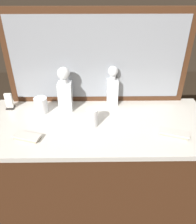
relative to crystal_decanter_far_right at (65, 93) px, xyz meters
The scene contains 10 objects.
ground_plane 1.05m from the crystal_decanter_far_right, 39.08° to the right, with size 6.00×6.00×0.00m, color #2D2319.
dresser 0.63m from the crystal_decanter_far_right, 39.08° to the right, with size 1.40×0.60×0.90m.
dresser_mirror 0.31m from the crystal_decanter_far_right, 27.93° to the left, with size 1.20×0.03×0.62m.
crystal_decanter_far_right is the anchor object (origin of this frame).
crystal_decanter_center 0.32m from the crystal_decanter_far_right, 12.31° to the left, with size 0.08×0.08×0.28m.
crystal_tumbler_rear 0.27m from the crystal_decanter_far_right, 47.48° to the right, with size 0.07×0.07×0.11m.
crystal_tumbler_far_left 0.18m from the crystal_decanter_far_right, 166.25° to the right, with size 0.09×0.09×0.10m.
silver_brush_front 0.71m from the crystal_decanter_far_right, 24.81° to the right, with size 0.18×0.11×0.02m.
silver_brush_center 0.38m from the crystal_decanter_far_right, 120.17° to the right, with size 0.16×0.10×0.02m.
napkin_holder 0.39m from the crystal_decanter_far_right, behind, with size 0.05×0.05×0.11m.
Camera 1 is at (-0.02, -1.14, 1.70)m, focal length 36.35 mm.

